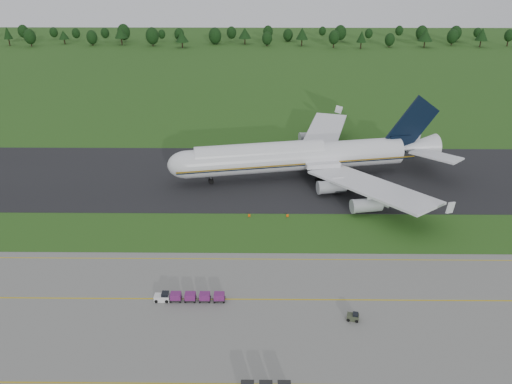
{
  "coord_description": "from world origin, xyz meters",
  "views": [
    {
      "loc": [
        2.57,
        -88.76,
        52.45
      ],
      "look_at": [
        1.72,
        2.0,
        8.26
      ],
      "focal_mm": 35.0,
      "sensor_mm": 36.0,
      "label": 1
    }
  ],
  "objects_px": {
    "baggage_train": "(189,297)",
    "edge_markers": "(268,216)",
    "aircraft": "(301,156)",
    "utility_cart": "(353,317)"
  },
  "relations": [
    {
      "from": "aircraft",
      "to": "baggage_train",
      "type": "xyz_separation_m",
      "value": [
        -22.13,
        -50.54,
        -4.86
      ]
    },
    {
      "from": "aircraft",
      "to": "baggage_train",
      "type": "distance_m",
      "value": 55.39
    },
    {
      "from": "baggage_train",
      "to": "edge_markers",
      "type": "xyz_separation_m",
      "value": [
        13.56,
        29.02,
        -0.55
      ]
    },
    {
      "from": "edge_markers",
      "to": "utility_cart",
      "type": "bearing_deg",
      "value": -69.09
    },
    {
      "from": "edge_markers",
      "to": "baggage_train",
      "type": "bearing_deg",
      "value": -115.05
    },
    {
      "from": "baggage_train",
      "to": "edge_markers",
      "type": "distance_m",
      "value": 32.04
    },
    {
      "from": "aircraft",
      "to": "utility_cart",
      "type": "distance_m",
      "value": 55.49
    },
    {
      "from": "aircraft",
      "to": "edge_markers",
      "type": "xyz_separation_m",
      "value": [
        -8.56,
        -21.52,
        -5.4
      ]
    },
    {
      "from": "baggage_train",
      "to": "edge_markers",
      "type": "relative_size",
      "value": 1.32
    },
    {
      "from": "baggage_train",
      "to": "aircraft",
      "type": "bearing_deg",
      "value": 66.36
    }
  ]
}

